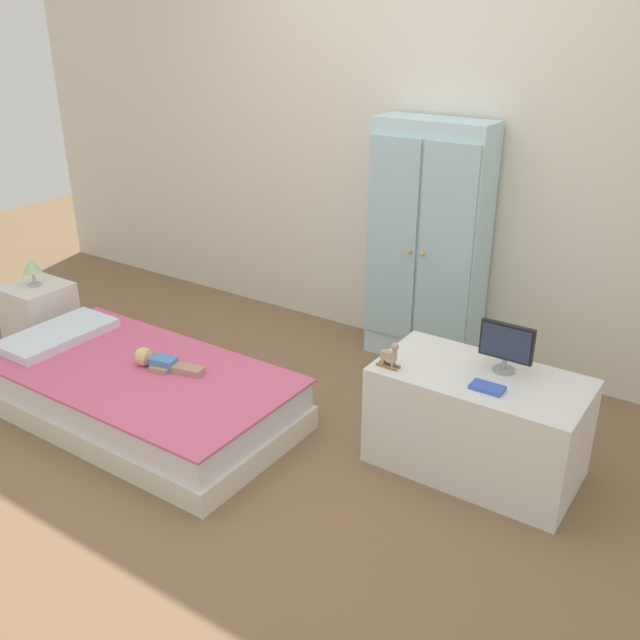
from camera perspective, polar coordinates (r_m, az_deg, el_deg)
name	(u,v)px	position (r m, az deg, el deg)	size (l,w,h in m)	color
ground_plane	(248,454)	(3.49, -5.88, -10.79)	(10.00, 10.00, 0.02)	brown
back_wall	(412,127)	(4.23, 7.50, 15.32)	(6.40, 0.05, 2.70)	silver
bed	(140,393)	(3.79, -14.45, -5.77)	(1.67, 0.86, 0.28)	silver
pillow	(58,335)	(4.18, -20.55, -1.13)	(0.32, 0.62, 0.05)	silver
doll	(156,360)	(3.70, -13.16, -3.22)	(0.39, 0.16, 0.10)	#4C84C6
nightstand	(41,318)	(4.69, -21.74, 0.16)	(0.35, 0.35, 0.43)	silver
table_lamp	(32,267)	(4.57, -22.37, 4.00)	(0.11, 0.11, 0.17)	#B7B2AD
wardrobe	(428,246)	(4.12, 8.73, 5.98)	(0.67, 0.29, 1.43)	silver
tv_stand	(477,422)	(3.31, 12.63, -8.10)	(0.93, 0.50, 0.49)	silver
tv_monitor	(506,345)	(3.18, 14.91, -1.95)	(0.24, 0.10, 0.23)	#99999E
rocking_horse_toy	(390,355)	(3.16, 5.75, -2.87)	(0.11, 0.04, 0.13)	#8E6642
book_blue	(487,388)	(3.07, 13.44, -5.36)	(0.14, 0.08, 0.02)	blue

